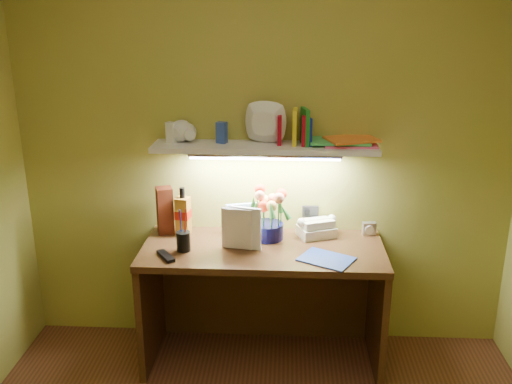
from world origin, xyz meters
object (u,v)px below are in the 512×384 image
Objects in this scene: flower_bouquet at (268,212)px; telephone at (316,226)px; whisky_bottle at (183,211)px; desk at (263,305)px; desk_clock at (369,229)px.

telephone is at bearing 9.67° from flower_bouquet.
desk is at bearing -19.94° from whisky_bottle.
telephone is 0.81m from whisky_bottle.
flower_bouquet is at bearing 81.24° from desk.
whisky_bottle is at bearing 159.10° from telephone.
desk is at bearing -98.76° from flower_bouquet.
flower_bouquet is (0.02, 0.14, 0.54)m from desk.
desk_clock is (0.32, 0.04, -0.02)m from telephone.
desk_clock is 1.13m from whisky_bottle.
whisky_bottle is (-0.49, 0.18, 0.52)m from desk.
desk_clock is 0.27× the size of whisky_bottle.
whisky_bottle reaches higher than desk.
desk is 4.74× the size of whisky_bottle.
telephone is (0.29, 0.05, -0.10)m from flower_bouquet.
desk_clock is (0.61, 0.09, -0.13)m from flower_bouquet.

